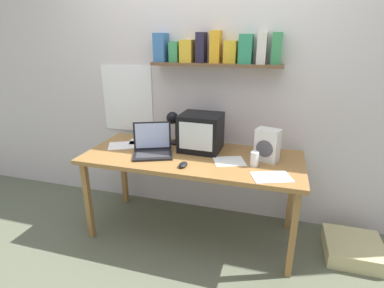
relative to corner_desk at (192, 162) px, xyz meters
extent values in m
plane|color=#5D634D|center=(0.00, 0.00, -0.68)|extent=(12.00, 12.00, 0.00)
cube|color=silver|center=(0.00, 0.47, 0.62)|extent=(5.60, 0.06, 2.60)
cube|color=white|center=(-0.79, 0.43, 0.40)|extent=(0.53, 0.01, 0.64)
cube|color=brown|center=(0.10, 0.35, 0.76)|extent=(1.12, 0.18, 0.02)
cube|color=#3769A6|center=(-0.39, 0.37, 0.89)|extent=(0.10, 0.14, 0.24)
cube|color=#3B9154|center=(-0.27, 0.38, 0.86)|extent=(0.08, 0.12, 0.17)
cube|color=gold|center=(-0.15, 0.37, 0.87)|extent=(0.10, 0.15, 0.19)
cube|color=#221E32|center=(-0.03, 0.38, 0.89)|extent=(0.07, 0.13, 0.25)
cube|color=gold|center=(0.10, 0.38, 0.90)|extent=(0.08, 0.13, 0.26)
cube|color=gold|center=(0.22, 0.39, 0.86)|extent=(0.10, 0.11, 0.18)
cube|color=#2C885C|center=(0.35, 0.36, 0.89)|extent=(0.10, 0.15, 0.23)
cube|color=beige|center=(0.48, 0.37, 0.90)|extent=(0.07, 0.14, 0.25)
cube|color=#36894F|center=(0.59, 0.38, 0.89)|extent=(0.08, 0.13, 0.24)
cube|color=olive|center=(0.00, 0.00, 0.04)|extent=(1.78, 0.75, 0.03)
cube|color=olive|center=(-0.83, -0.31, -0.33)|extent=(0.04, 0.05, 0.71)
cube|color=olive|center=(0.83, -0.31, -0.33)|extent=(0.04, 0.05, 0.71)
cube|color=olive|center=(-0.83, 0.31, -0.33)|extent=(0.04, 0.05, 0.71)
cube|color=olive|center=(0.83, 0.31, -0.33)|extent=(0.04, 0.05, 0.71)
cube|color=black|center=(0.04, 0.15, 0.22)|extent=(0.35, 0.31, 0.32)
cube|color=silver|center=(0.03, 0.00, 0.22)|extent=(0.28, 0.02, 0.23)
cube|color=black|center=(-0.31, -0.10, 0.07)|extent=(0.38, 0.34, 0.02)
cube|color=#38383A|center=(-0.30, -0.12, 0.08)|extent=(0.30, 0.22, 0.00)
cube|color=black|center=(-0.36, 0.02, 0.19)|extent=(0.30, 0.15, 0.24)
cube|color=#B3C4F3|center=(-0.36, 0.02, 0.19)|extent=(0.27, 0.13, 0.21)
cylinder|color=black|center=(-0.22, 0.25, 0.07)|extent=(0.12, 0.12, 0.01)
cylinder|color=black|center=(-0.22, 0.25, 0.19)|extent=(0.02, 0.02, 0.24)
sphere|color=black|center=(-0.23, 0.19, 0.31)|extent=(0.11, 0.11, 0.11)
cylinder|color=white|center=(0.51, -0.07, 0.11)|extent=(0.06, 0.06, 0.11)
cylinder|color=#4CC656|center=(0.51, -0.07, 0.10)|extent=(0.06, 0.06, 0.08)
cube|color=silver|center=(0.59, 0.07, 0.19)|extent=(0.20, 0.17, 0.26)
cylinder|color=#4C4C51|center=(0.57, 0.01, 0.17)|extent=(0.13, 0.05, 0.13)
ellipsoid|color=black|center=(0.00, -0.24, 0.07)|extent=(0.06, 0.11, 0.03)
cube|color=white|center=(0.32, -0.04, 0.06)|extent=(0.29, 0.27, 0.00)
cube|color=white|center=(-0.66, 0.06, 0.06)|extent=(0.32, 0.30, 0.00)
cube|color=white|center=(0.65, -0.24, 0.06)|extent=(0.31, 0.26, 0.00)
cube|color=white|center=(-0.55, 0.20, 0.06)|extent=(0.25, 0.22, 0.00)
cube|color=#C4BB83|center=(1.33, 0.06, -0.62)|extent=(0.43, 0.43, 0.13)
camera|label=1|loc=(0.64, -2.20, 0.97)|focal=28.00mm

